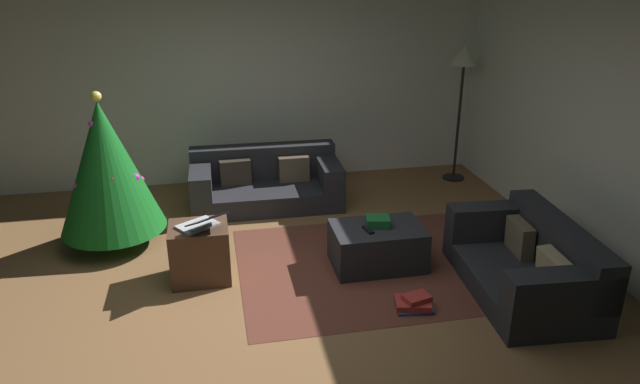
{
  "coord_description": "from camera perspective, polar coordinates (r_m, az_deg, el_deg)",
  "views": [
    {
      "loc": [
        -0.41,
        -4.12,
        2.69
      ],
      "look_at": [
        0.53,
        0.59,
        0.75
      ],
      "focal_mm": 32.18,
      "sensor_mm": 36.0,
      "label": 1
    }
  ],
  "objects": [
    {
      "name": "ground_plane",
      "position": [
        4.94,
        -4.78,
        -11.12
      ],
      "size": [
        6.4,
        6.4,
        0.0
      ],
      "primitive_type": "plane",
      "color": "brown"
    },
    {
      "name": "rear_partition",
      "position": [
        7.4,
        -8.02,
        10.93
      ],
      "size": [
        6.4,
        0.12,
        2.6
      ],
      "primitive_type": "cube",
      "color": "silver",
      "rests_on": "ground_plane"
    },
    {
      "name": "corner_partition",
      "position": [
        5.61,
        28.61,
        4.93
      ],
      "size": [
        0.12,
        6.4,
        2.6
      ],
      "primitive_type": "cube",
      "color": "silver",
      "rests_on": "ground_plane"
    },
    {
      "name": "couch_left",
      "position": [
        6.83,
        -5.45,
        0.99
      ],
      "size": [
        1.74,
        0.88,
        0.64
      ],
      "rotation": [
        0.0,
        0.0,
        3.13
      ],
      "color": "#26262B",
      "rests_on": "ground_plane"
    },
    {
      "name": "couch_right",
      "position": [
        5.32,
        20.25,
        -6.68
      ],
      "size": [
        0.98,
        1.59,
        0.63
      ],
      "rotation": [
        0.0,
        0.0,
        1.5
      ],
      "color": "#26262B",
      "rests_on": "ground_plane"
    },
    {
      "name": "ottoman",
      "position": [
        5.44,
        5.71,
        -5.39
      ],
      "size": [
        0.84,
        0.56,
        0.4
      ],
      "primitive_type": "cube",
      "color": "#26262B",
      "rests_on": "ground_plane"
    },
    {
      "name": "gift_box",
      "position": [
        5.37,
        5.76,
        -2.92
      ],
      "size": [
        0.25,
        0.23,
        0.09
      ],
      "primitive_type": "cube",
      "rotation": [
        0.0,
        0.0,
        -0.18
      ],
      "color": "#19662D",
      "rests_on": "ottoman"
    },
    {
      "name": "tv_remote",
      "position": [
        5.27,
        4.8,
        -3.76
      ],
      "size": [
        0.08,
        0.17,
        0.02
      ],
      "primitive_type": "cube",
      "rotation": [
        0.0,
        0.0,
        0.2
      ],
      "color": "black",
      "rests_on": "ottoman"
    },
    {
      "name": "christmas_tree",
      "position": [
        5.95,
        -20.47,
        2.35
      ],
      "size": [
        1.02,
        1.02,
        1.58
      ],
      "color": "brown",
      "rests_on": "ground_plane"
    },
    {
      "name": "side_table",
      "position": [
        5.28,
        -11.85,
        -5.91
      ],
      "size": [
        0.52,
        0.44,
        0.52
      ],
      "primitive_type": "cube",
      "color": "#4C3323",
      "rests_on": "ground_plane"
    },
    {
      "name": "laptop",
      "position": [
        5.1,
        -11.73,
        -3.04
      ],
      "size": [
        0.49,
        0.51,
        0.18
      ],
      "color": "silver",
      "rests_on": "side_table"
    },
    {
      "name": "book_stack",
      "position": [
        4.9,
        9.34,
        -10.85
      ],
      "size": [
        0.33,
        0.27,
        0.13
      ],
      "color": "#2D5193",
      "rests_on": "ground_plane"
    },
    {
      "name": "corner_lamp",
      "position": [
        7.48,
        14.1,
        12.07
      ],
      "size": [
        0.36,
        0.36,
        1.74
      ],
      "color": "black",
      "rests_on": "ground_plane"
    },
    {
      "name": "area_rug",
      "position": [
        5.53,
        5.64,
        -7.19
      ],
      "size": [
        2.6,
        2.0,
        0.01
      ],
      "primitive_type": "cube",
      "color": "brown",
      "rests_on": "ground_plane"
    }
  ]
}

